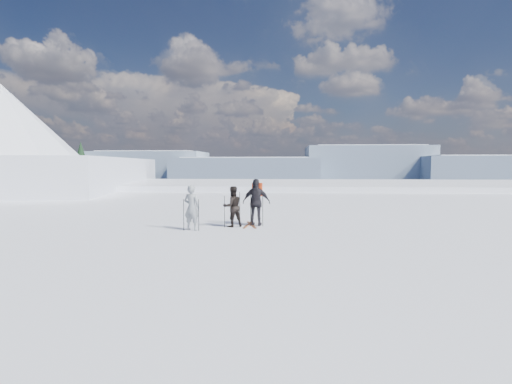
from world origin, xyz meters
TOP-DOWN VIEW (x-y plane):
  - lake_basin at (0.00, 30.00)m, footprint 820.00×820.00m
  - far_mountain_range at (29.60, 454.78)m, footprint 770.00×110.00m
  - near_ridge at (-26.60, 29.36)m, footprint 31.37×35.68m
  - skier_grey at (-3.82, 2.89)m, footprint 0.71×0.57m
  - skier_dark at (-2.41, 3.77)m, footprint 0.96×0.88m
  - skier_pack at (-1.50, 4.09)m, footprint 1.13×0.54m
  - backpack at (-1.48, 4.34)m, footprint 0.41×0.25m
  - ski_poles at (-2.54, 3.51)m, footprint 2.88×1.30m
  - skis_loose at (-1.78, 4.22)m, footprint 0.53×1.70m

SIDE VIEW (x-z plane):
  - far_mountain_range at x=29.60m, z-range -33.69..19.31m
  - lake_basin at x=0.00m, z-range -42.31..29.31m
  - near_ridge at x=-26.60m, z-range -16.29..9.33m
  - skis_loose at x=-1.78m, z-range 0.00..0.03m
  - ski_poles at x=-2.54m, z-range -0.06..1.31m
  - skier_dark at x=-2.41m, z-range 0.00..1.59m
  - skier_grey at x=-3.82m, z-range 0.00..1.69m
  - skier_pack at x=-1.50m, z-range 0.00..1.87m
  - backpack at x=-1.48m, z-range 1.87..2.39m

